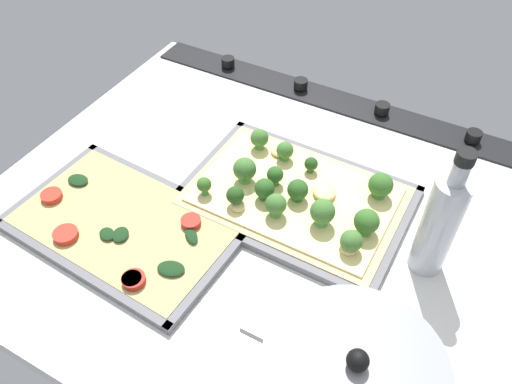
% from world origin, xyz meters
% --- Properties ---
extents(ground_plane, '(0.86, 0.73, 0.03)m').
position_xyz_m(ground_plane, '(0.00, 0.00, -0.01)').
color(ground_plane, silver).
extents(stove_control_panel, '(0.83, 0.07, 0.03)m').
position_xyz_m(stove_control_panel, '(0.00, -0.33, 0.01)').
color(stove_control_panel, black).
rests_on(stove_control_panel, ground_plane).
extents(baking_tray_front, '(0.36, 0.25, 0.01)m').
position_xyz_m(baking_tray_front, '(-0.04, -0.04, 0.00)').
color(baking_tray_front, slate).
rests_on(baking_tray_front, ground_plane).
extents(broccoli_pizza, '(0.33, 0.23, 0.06)m').
position_xyz_m(broccoli_pizza, '(-0.04, -0.04, 0.02)').
color(broccoli_pizza, '#D3B77F').
rests_on(broccoli_pizza, baking_tray_front).
extents(baking_tray_back, '(0.36, 0.24, 0.01)m').
position_xyz_m(baking_tray_back, '(0.17, 0.13, 0.00)').
color(baking_tray_back, slate).
rests_on(baking_tray_back, ground_plane).
extents(veggie_pizza_back, '(0.33, 0.21, 0.02)m').
position_xyz_m(veggie_pizza_back, '(0.17, 0.14, 0.01)').
color(veggie_pizza_back, tan).
rests_on(veggie_pizza_back, baking_tray_back).
extents(oil_bottle, '(0.05, 0.05, 0.22)m').
position_xyz_m(oil_bottle, '(-0.26, -0.02, 0.09)').
color(oil_bottle, '#B7BCC6').
rests_on(oil_bottle, ground_plane).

